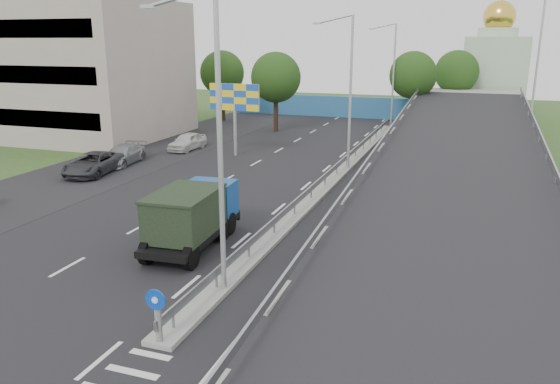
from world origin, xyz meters
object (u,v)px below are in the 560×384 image
at_px(lamp_post_far, 392,70).
at_px(dump_truck, 193,214).
at_px(billboard, 234,101).
at_px(parked_car_e, 187,141).
at_px(sign_bollard, 158,315).
at_px(church, 494,69).
at_px(parked_car_d, 122,155).
at_px(lamp_post_near, 214,131).
at_px(lamp_post_mid, 348,85).
at_px(parked_car_c, 93,164).

height_order(lamp_post_far, dump_truck, lamp_post_far).
xyz_separation_m(billboard, parked_car_e, (-4.62, 0.78, -3.48)).
distance_m(sign_bollard, parked_car_e, 29.90).
relative_size(church, parked_car_d, 2.94).
relative_size(dump_truck, parked_car_d, 1.30).
height_order(lamp_post_near, parked_car_e, lamp_post_near).
distance_m(sign_bollard, lamp_post_far, 44.08).
bearing_deg(lamp_post_far, parked_car_e, -128.57).
xyz_separation_m(lamp_post_far, dump_truck, (-3.02, -36.23, -4.34)).
bearing_deg(parked_car_d, lamp_post_far, 49.83).
bearing_deg(sign_bollard, billboard, 109.21).
bearing_deg(sign_bollard, lamp_post_far, 89.86).
xyz_separation_m(billboard, parked_car_d, (-6.47, -5.44, -3.50)).
xyz_separation_m(sign_bollard, church, (10.00, 57.83, 4.28)).
distance_m(billboard, dump_truck, 19.41).
height_order(lamp_post_far, parked_car_e, lamp_post_far).
bearing_deg(parked_car_e, billboard, -6.98).
height_order(lamp_post_mid, parked_car_d, lamp_post_mid).
bearing_deg(parked_car_c, sign_bollard, -56.03).
distance_m(billboard, parked_car_e, 5.84).
bearing_deg(sign_bollard, parked_car_c, 132.09).
relative_size(lamp_post_mid, dump_truck, 1.64).
height_order(church, parked_car_c, church).
xyz_separation_m(parked_car_d, parked_car_e, (1.85, 6.23, 0.02)).
bearing_deg(parked_car_c, lamp_post_mid, 15.08).
xyz_separation_m(lamp_post_near, billboard, (-9.11, 22.00, -1.62)).
bearing_deg(lamp_post_far, lamp_post_mid, -90.00).
xyz_separation_m(sign_bollard, parked_car_e, (-13.62, 26.61, -0.33)).
xyz_separation_m(parked_car_c, parked_car_d, (0.01, 3.24, -0.03)).
xyz_separation_m(dump_truck, parked_car_e, (-10.71, 19.01, -0.76)).
bearing_deg(billboard, parked_car_e, 170.37).
xyz_separation_m(lamp_post_mid, dump_truck, (-3.02, -16.23, -4.34)).
bearing_deg(lamp_post_far, sign_bollard, -90.14).
bearing_deg(lamp_post_mid, church, 73.78).
bearing_deg(church, lamp_post_far, -125.24).
bearing_deg(parked_car_e, lamp_post_far, 54.07).
bearing_deg(sign_bollard, lamp_post_near, 88.36).
relative_size(billboard, parked_car_d, 1.17).
xyz_separation_m(church, parked_car_c, (-25.48, -40.68, -4.59)).
relative_size(billboard, dump_truck, 0.90).
relative_size(lamp_post_mid, parked_car_c, 1.95).
distance_m(lamp_post_mid, parked_car_d, 16.76).
height_order(sign_bollard, church, church).
distance_m(sign_bollard, lamp_post_mid, 24.30).
bearing_deg(lamp_post_far, parked_car_c, -120.30).
distance_m(lamp_post_near, parked_car_d, 23.31).
relative_size(lamp_post_far, church, 0.73).
bearing_deg(parked_car_d, dump_truck, -52.05).
xyz_separation_m(lamp_post_near, lamp_post_far, (0.00, 40.00, 0.00)).
distance_m(lamp_post_mid, parked_car_e, 14.91).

